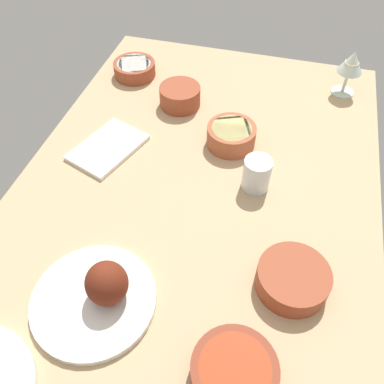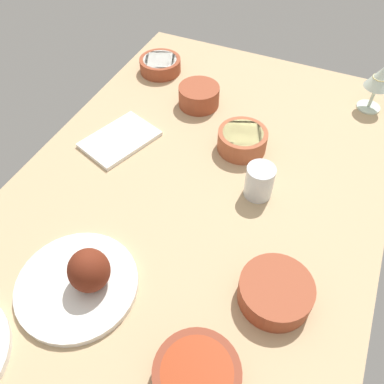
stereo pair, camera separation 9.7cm
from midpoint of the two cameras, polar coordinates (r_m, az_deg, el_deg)
The scene contains 10 objects.
dining_table at distance 100.15cm, azimuth -2.77°, elevation -1.66°, with size 140.00×90.00×4.00cm, color tan.
plate_center_main at distance 84.30cm, azimuth -16.42°, elevation -13.90°, with size 25.04×25.04×11.01cm.
bowl_pasta at distance 84.18cm, azimuth 10.91°, elevation -12.19°, with size 14.85×14.85×5.15cm.
bowl_onions at distance 123.93cm, azimuth -4.03°, elevation 13.43°, with size 12.27×12.27×6.18cm.
bowl_sauce at distance 75.98cm, azimuth 2.03°, elevation -24.43°, with size 15.30×15.30×4.98cm.
bowl_potatoes at distance 110.07cm, azimuth 3.08°, elevation 7.95°, with size 13.32×13.32×5.74cm.
bowl_cream at distance 139.48cm, azimuth -10.25°, elevation 16.83°, with size 13.58×13.58×4.56cm.
wine_glass at distance 132.29cm, azimuth 19.70°, elevation 16.61°, with size 7.60×7.60×14.00cm.
water_tumbler at distance 98.36cm, azimuth 6.41°, elevation 2.39°, with size 6.94×6.94×8.67cm, color silver.
folded_napkin at distance 113.45cm, azimuth -14.30°, elevation 6.03°, with size 19.84×13.62×1.20cm, color white.
Camera 1 is at (61.25, 16.70, 79.60)cm, focal length 37.53 mm.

